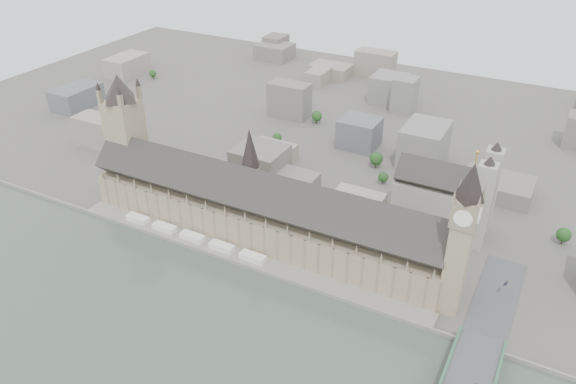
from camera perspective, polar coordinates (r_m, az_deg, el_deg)
The scene contains 12 objects.
ground at distance 391.84m, azimuth -4.30°, elevation -6.10°, with size 900.00×900.00×0.00m, color #595651.
embankment_wall at distance 381.04m, azimuth -5.50°, elevation -7.10°, with size 600.00×1.50×3.00m, color gray.
river_terrace at distance 386.26m, azimuth -4.90°, elevation -6.57°, with size 270.00×15.00×2.00m, color gray.
terrace_tents at distance 404.33m, azimuth -9.69°, elevation -4.51°, with size 118.00×7.00×4.00m.
palace_of_westminster at distance 392.61m, azimuth -2.92°, elevation -1.93°, with size 265.00×40.73×55.44m.
elizabeth_tower at distance 324.52m, azimuth 17.31°, elevation -3.75°, with size 17.00×17.00×107.50m.
victoria_tower at distance 449.55m, azimuth -16.19°, elevation 5.98°, with size 30.00×30.00×100.00m.
central_tower at distance 384.23m, azimuth -3.86°, elevation 3.32°, with size 13.00×13.00×48.00m.
westminster_abbey at distance 418.64m, azimuth 15.71°, elevation -0.53°, with size 68.00×36.00×64.00m.
city_skyline_inland at distance 577.56m, azimuth 8.65°, elevation 8.47°, with size 720.00×360.00×38.00m, color gray, non-canonical shape.
park_trees at distance 434.42m, azimuth -1.30°, elevation -0.76°, with size 110.00×30.00×15.00m, color #21481A, non-canonical shape.
car_approach at distance 372.14m, azimuth 21.24°, elevation -8.67°, with size 1.77×4.35×1.26m, color gray.
Camera 1 is at (172.80, -262.34, 234.22)m, focal length 35.00 mm.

